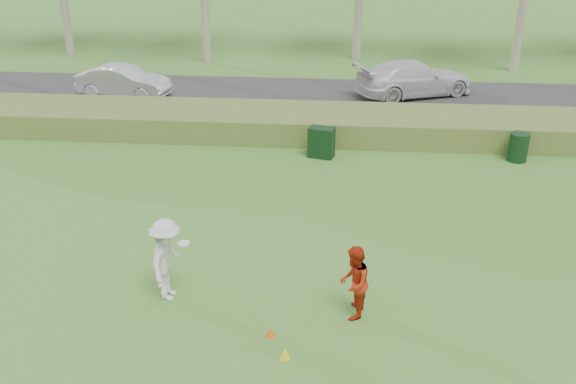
# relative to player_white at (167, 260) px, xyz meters

# --- Properties ---
(ground) EXTENTS (120.00, 120.00, 0.00)m
(ground) POSITION_rel_player_white_xyz_m (2.40, -1.00, -0.96)
(ground) COLOR #397326
(ground) RESTS_ON ground
(reed_strip) EXTENTS (80.00, 3.00, 0.90)m
(reed_strip) POSITION_rel_player_white_xyz_m (2.40, 11.00, -0.51)
(reed_strip) COLOR #516A2A
(reed_strip) RESTS_ON ground
(park_road) EXTENTS (80.00, 6.00, 0.06)m
(park_road) POSITION_rel_player_white_xyz_m (2.40, 16.00, -0.93)
(park_road) COLOR #2D2D2D
(park_road) RESTS_ON ground
(player_white) EXTENTS (0.95, 1.30, 1.92)m
(player_white) POSITION_rel_player_white_xyz_m (0.00, 0.00, 0.00)
(player_white) COLOR silver
(player_white) RESTS_ON ground
(player_red) EXTENTS (0.74, 0.89, 1.64)m
(player_red) POSITION_rel_player_white_xyz_m (4.07, -0.36, -0.14)
(player_red) COLOR #AA250E
(player_red) RESTS_ON ground
(cone_orange) EXTENTS (0.18, 0.18, 0.19)m
(cone_orange) POSITION_rel_player_white_xyz_m (2.41, -1.23, -0.86)
(cone_orange) COLOR #FF500D
(cone_orange) RESTS_ON ground
(cone_yellow) EXTENTS (0.21, 0.21, 0.23)m
(cone_yellow) POSITION_rel_player_white_xyz_m (2.77, -1.88, -0.84)
(cone_yellow) COLOR yellow
(cone_yellow) RESTS_ON ground
(utility_cabinet) EXTENTS (0.95, 0.72, 1.05)m
(utility_cabinet) POSITION_rel_player_white_xyz_m (3.04, 8.80, -0.43)
(utility_cabinet) COLOR black
(utility_cabinet) RESTS_ON ground
(trash_bin) EXTENTS (0.78, 0.78, 0.97)m
(trash_bin) POSITION_rel_player_white_xyz_m (9.68, 9.02, -0.47)
(trash_bin) COLOR black
(trash_bin) RESTS_ON ground
(car_mid) EXTENTS (4.29, 2.08, 1.36)m
(car_mid) POSITION_rel_player_white_xyz_m (-5.96, 15.21, -0.22)
(car_mid) COLOR silver
(car_mid) RESTS_ON park_road
(car_right) EXTENTS (5.71, 4.14, 1.54)m
(car_right) POSITION_rel_player_white_xyz_m (6.84, 16.49, -0.13)
(car_right) COLOR silver
(car_right) RESTS_ON park_road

